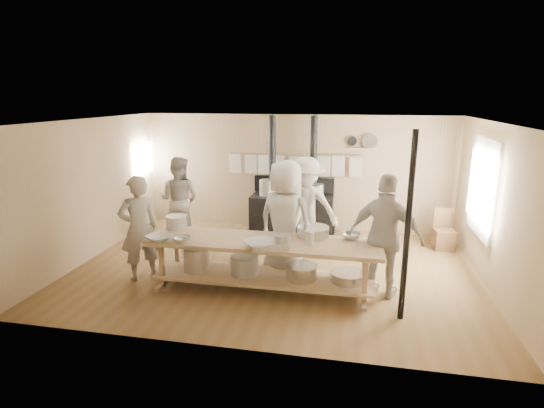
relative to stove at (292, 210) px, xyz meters
name	(u,v)px	position (x,y,z in m)	size (l,w,h in m)	color
ground	(274,269)	(0.01, -2.12, -0.52)	(7.00, 7.00, 0.00)	brown
room_shell	(274,180)	(0.01, -2.12, 1.10)	(7.00, 7.00, 7.00)	tan
window_right	(484,188)	(3.48, -1.52, 0.98)	(0.09, 1.50, 1.65)	beige
left_opening	(143,159)	(-3.44, -0.12, 1.08)	(0.00, 0.90, 0.90)	white
stove	(292,210)	(0.00, 0.00, 0.00)	(1.90, 0.75, 2.60)	black
towel_rail	(294,163)	(0.01, 0.28, 1.03)	(3.00, 0.04, 0.47)	#A2845D
back_wall_shelf	(362,143)	(1.47, 0.32, 1.48)	(0.63, 0.14, 0.32)	#A2845D
prep_table	(262,260)	(0.00, -3.02, 0.00)	(3.60, 0.90, 0.85)	#A2845D
support_post	(408,229)	(2.06, -3.47, 0.78)	(0.08, 0.08, 2.60)	black
cook_far_left	(139,228)	(-2.10, -2.93, 0.36)	(0.65, 0.42, 1.77)	#B3AA9E
cook_left	(179,200)	(-2.22, -0.99, 0.38)	(0.87, 0.68, 1.80)	#B3AA9E
cook_center	(285,221)	(0.26, -2.44, 0.49)	(0.98, 0.64, 2.01)	#B3AA9E
cook_right	(386,237)	(1.84, -2.80, 0.43)	(1.12, 0.47, 1.91)	#B3AA9E
cook_by_window	(305,207)	(0.46, -1.32, 0.43)	(1.23, 0.71, 1.91)	#B3AA9E
chair	(444,238)	(3.16, -0.45, -0.28)	(0.41, 0.41, 0.81)	brown
bowl_white_a	(159,238)	(-1.54, -3.35, 0.37)	(0.37, 0.37, 0.09)	silver
bowl_steel_a	(181,240)	(-1.18, -3.35, 0.37)	(0.28, 0.28, 0.09)	silver
bowl_white_b	(260,244)	(0.03, -3.35, 0.38)	(0.44, 0.44, 0.11)	silver
bowl_steel_b	(351,236)	(1.33, -2.69, 0.38)	(0.30, 0.30, 0.09)	silver
roasting_pan	(270,245)	(0.18, -3.35, 0.38)	(0.49, 0.33, 0.11)	#B2B2B7
mixing_bowl_large	(313,232)	(0.74, -2.69, 0.41)	(0.50, 0.50, 0.16)	silver
bucket_galv	(282,242)	(0.36, -3.35, 0.44)	(0.24, 0.24, 0.22)	gray
deep_bowl_enamel	(176,222)	(-1.54, -2.69, 0.44)	(0.34, 0.34, 0.21)	silver
pitcher	(310,238)	(0.73, -3.07, 0.43)	(0.13, 0.13, 0.21)	silver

